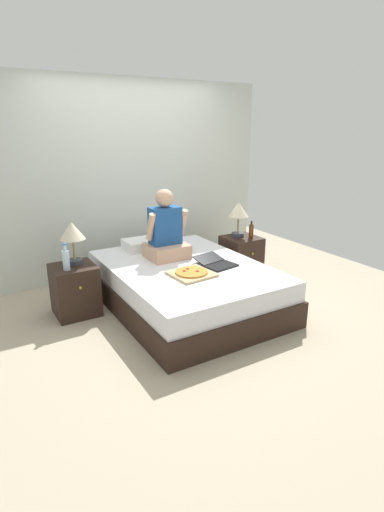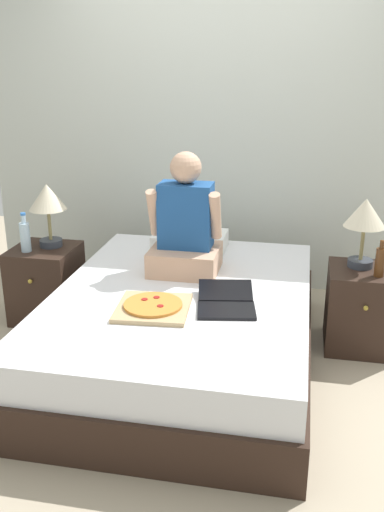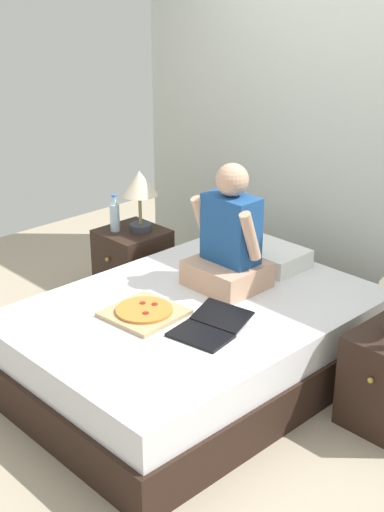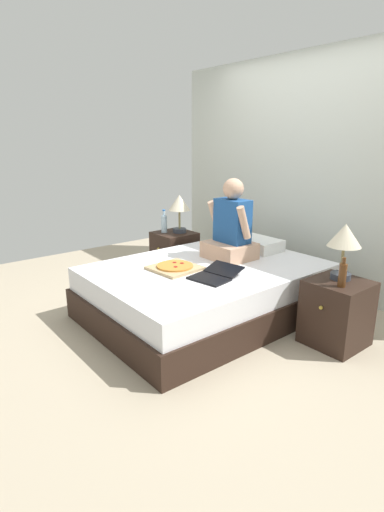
{
  "view_description": "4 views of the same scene",
  "coord_description": "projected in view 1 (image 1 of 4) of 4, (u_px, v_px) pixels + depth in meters",
  "views": [
    {
      "loc": [
        -2.03,
        -3.54,
        1.92
      ],
      "look_at": [
        -0.06,
        -0.25,
        0.67
      ],
      "focal_mm": 28.0,
      "sensor_mm": 36.0,
      "label": 1
    },
    {
      "loc": [
        0.68,
        -3.1,
        1.83
      ],
      "look_at": [
        0.11,
        -0.22,
        0.79
      ],
      "focal_mm": 40.0,
      "sensor_mm": 36.0,
      "label": 2
    },
    {
      "loc": [
        2.71,
        -2.62,
        2.37
      ],
      "look_at": [
        -0.02,
        0.01,
        0.79
      ],
      "focal_mm": 50.0,
      "sensor_mm": 36.0,
      "label": 3
    },
    {
      "loc": [
        2.66,
        -2.33,
        1.62
      ],
      "look_at": [
        0.07,
        -0.24,
        0.64
      ],
      "focal_mm": 28.0,
      "sensor_mm": 36.0,
      "label": 4
    }
  ],
  "objects": [
    {
      "name": "ground_plane",
      "position": [
        186.0,
        305.0,
        4.48
      ],
      "size": [
        5.84,
        5.84,
        0.0
      ],
      "primitive_type": "plane",
      "color": "tan"
    },
    {
      "name": "wall_back",
      "position": [
        131.0,
        179.0,
        5.25
      ],
      "size": [
        3.84,
        0.12,
        2.5
      ],
      "primitive_type": "cube",
      "color": "silver",
      "rests_on": "ground"
    },
    {
      "name": "bed",
      "position": [
        186.0,
        286.0,
        4.4
      ],
      "size": [
        1.56,
        2.13,
        0.48
      ],
      "color": "black",
      "rests_on": "ground"
    },
    {
      "name": "nightstand_left",
      "position": [
        75.0,
        290.0,
        4.21
      ],
      "size": [
        0.44,
        0.47,
        0.54
      ],
      "color": "black",
      "rests_on": "ground"
    },
    {
      "name": "lamp_on_left_nightstand",
      "position": [
        72.0,
        234.0,
        4.09
      ],
      "size": [
        0.26,
        0.26,
        0.45
      ],
      "color": "#333842",
      "rests_on": "nightstand_left"
    },
    {
      "name": "water_bottle",
      "position": [
        66.0,
        259.0,
        3.98
      ],
      "size": [
        0.07,
        0.07,
        0.28
      ],
      "color": "silver",
      "rests_on": "nightstand_left"
    },
    {
      "name": "nightstand_right",
      "position": [
        241.0,
        257.0,
        5.28
      ],
      "size": [
        0.44,
        0.47,
        0.54
      ],
      "color": "black",
      "rests_on": "ground"
    },
    {
      "name": "lamp_on_right_nightstand",
      "position": [
        239.0,
        212.0,
        5.12
      ],
      "size": [
        0.26,
        0.26,
        0.45
      ],
      "color": "#333842",
      "rests_on": "nightstand_right"
    },
    {
      "name": "beer_bottle",
      "position": [
        251.0,
        231.0,
        5.12
      ],
      "size": [
        0.06,
        0.06,
        0.23
      ],
      "color": "#512D14",
      "rests_on": "nightstand_right"
    },
    {
      "name": "pillow",
      "position": [
        146.0,
        244.0,
        4.9
      ],
      "size": [
        0.52,
        0.34,
        0.12
      ],
      "primitive_type": "cube",
      "color": "white",
      "rests_on": "bed"
    },
    {
      "name": "person_seated",
      "position": [
        166.0,
        233.0,
        4.5
      ],
      "size": [
        0.47,
        0.4,
        0.78
      ],
      "color": "tan",
      "rests_on": "bed"
    },
    {
      "name": "laptop",
      "position": [
        217.0,
        263.0,
        4.32
      ],
      "size": [
        0.38,
        0.46,
        0.07
      ],
      "color": "black",
      "rests_on": "bed"
    },
    {
      "name": "pizza_box",
      "position": [
        191.0,
        273.0,
        4.03
      ],
      "size": [
        0.43,
        0.43,
        0.05
      ],
      "color": "tan",
      "rests_on": "bed"
    }
  ]
}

